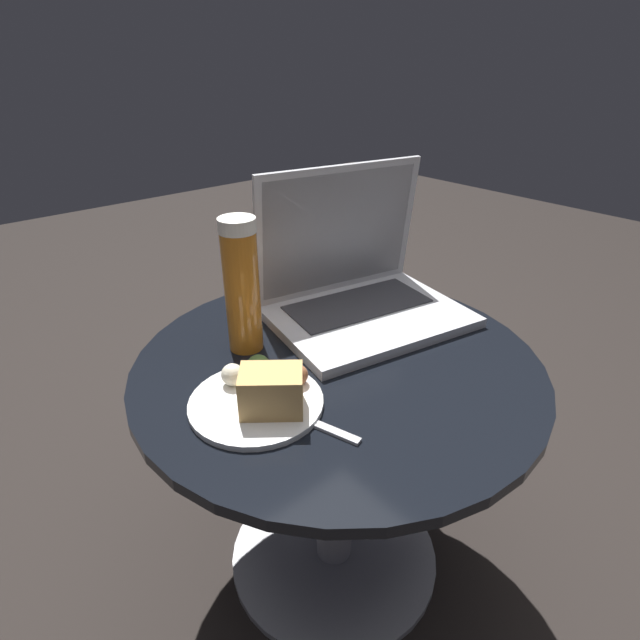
# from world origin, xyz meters

# --- Properties ---
(ground_plane) EXTENTS (6.00, 6.00, 0.00)m
(ground_plane) POSITION_xyz_m (0.00, 0.00, 0.00)
(ground_plane) COLOR black
(table) EXTENTS (0.66, 0.66, 0.49)m
(table) POSITION_xyz_m (0.00, 0.00, 0.34)
(table) COLOR #9E9EA3
(table) RESTS_ON ground_plane
(laptop) EXTENTS (0.39, 0.32, 0.27)m
(laptop) POSITION_xyz_m (0.14, 0.10, 0.54)
(laptop) COLOR silver
(laptop) RESTS_ON table
(beer_glass) EXTENTS (0.06, 0.06, 0.22)m
(beer_glass) POSITION_xyz_m (-0.09, 0.13, 0.60)
(beer_glass) COLOR #C6701E
(beer_glass) RESTS_ON table
(snack_plate) EXTENTS (0.19, 0.19, 0.07)m
(snack_plate) POSITION_xyz_m (-0.16, -0.02, 0.51)
(snack_plate) COLOR white
(snack_plate) RESTS_ON table
(fork) EXTENTS (0.07, 0.19, 0.01)m
(fork) POSITION_xyz_m (-0.15, -0.06, 0.49)
(fork) COLOR silver
(fork) RESTS_ON table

